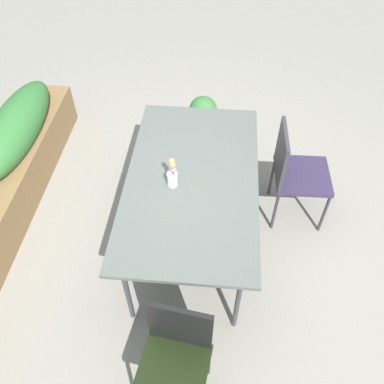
{
  "coord_description": "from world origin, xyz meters",
  "views": [
    {
      "loc": [
        -2.24,
        -0.25,
        3.03
      ],
      "look_at": [
        -0.09,
        -0.06,
        0.62
      ],
      "focal_mm": 38.11,
      "sensor_mm": 36.0,
      "label": 1
    }
  ],
  "objects_px": {
    "chair_near_right": "(294,170)",
    "potted_plant": "(203,118)",
    "flower_vase": "(172,176)",
    "chair_end_left": "(175,356)",
    "dining_table": "(192,182)"
  },
  "relations": [
    {
      "from": "potted_plant",
      "to": "dining_table",
      "type": "bearing_deg",
      "value": -179.71
    },
    {
      "from": "flower_vase",
      "to": "potted_plant",
      "type": "height_order",
      "value": "flower_vase"
    },
    {
      "from": "potted_plant",
      "to": "flower_vase",
      "type": "bearing_deg",
      "value": 174.95
    },
    {
      "from": "chair_near_right",
      "to": "chair_end_left",
      "type": "bearing_deg",
      "value": -28.14
    },
    {
      "from": "chair_near_right",
      "to": "potted_plant",
      "type": "relative_size",
      "value": 1.81
    },
    {
      "from": "chair_near_right",
      "to": "potted_plant",
      "type": "distance_m",
      "value": 1.35
    },
    {
      "from": "chair_end_left",
      "to": "potted_plant",
      "type": "relative_size",
      "value": 1.68
    },
    {
      "from": "chair_near_right",
      "to": "flower_vase",
      "type": "height_order",
      "value": "flower_vase"
    },
    {
      "from": "chair_end_left",
      "to": "chair_near_right",
      "type": "relative_size",
      "value": 0.93
    },
    {
      "from": "chair_near_right",
      "to": "flower_vase",
      "type": "relative_size",
      "value": 3.5
    },
    {
      "from": "potted_plant",
      "to": "chair_end_left",
      "type": "bearing_deg",
      "value": -179.62
    },
    {
      "from": "flower_vase",
      "to": "dining_table",
      "type": "bearing_deg",
      "value": -60.04
    },
    {
      "from": "flower_vase",
      "to": "chair_end_left",
      "type": "bearing_deg",
      "value": -172.76
    },
    {
      "from": "potted_plant",
      "to": "chair_near_right",
      "type": "bearing_deg",
      "value": -139.48
    },
    {
      "from": "dining_table",
      "to": "potted_plant",
      "type": "distance_m",
      "value": 1.48
    }
  ]
}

